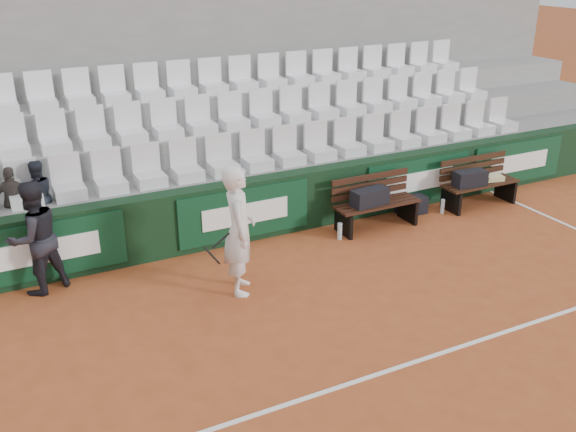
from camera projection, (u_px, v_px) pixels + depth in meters
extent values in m
plane|color=#A74C25|center=(397.00, 368.00, 7.24)|extent=(80.00, 80.00, 0.00)
cube|color=white|center=(397.00, 368.00, 7.24)|extent=(18.00, 0.06, 0.01)
cube|color=black|center=(252.00, 209.00, 10.34)|extent=(18.00, 0.30, 1.00)
cube|color=#0C381E|center=(46.00, 251.00, 8.86)|extent=(2.20, 0.04, 0.82)
cube|color=#0C381E|center=(245.00, 213.00, 10.11)|extent=(2.20, 0.04, 0.82)
cube|color=#0C381E|center=(419.00, 181.00, 11.52)|extent=(2.20, 0.04, 0.82)
cube|color=#0C381E|center=(518.00, 162.00, 12.52)|extent=(2.20, 0.04, 0.82)
cube|color=gray|center=(237.00, 196.00, 10.85)|extent=(18.00, 0.95, 1.00)
cube|color=gray|center=(217.00, 168.00, 11.55)|extent=(18.00, 0.95, 1.45)
cube|color=gray|center=(198.00, 143.00, 12.24)|extent=(18.00, 0.95, 1.90)
cube|color=gray|center=(184.00, 71.00, 12.27)|extent=(18.00, 0.30, 4.40)
cube|color=silver|center=(240.00, 153.00, 10.39)|extent=(11.90, 0.44, 0.63)
cube|color=white|center=(218.00, 113.00, 11.00)|extent=(11.90, 0.44, 0.63)
cube|color=white|center=(198.00, 78.00, 11.61)|extent=(11.90, 0.44, 0.63)
cube|color=#361A10|center=(377.00, 215.00, 10.80)|extent=(1.50, 0.56, 0.45)
cube|color=#331B0F|center=(479.00, 194.00, 11.73)|extent=(1.50, 0.56, 0.45)
cube|color=black|center=(370.00, 197.00, 10.58)|extent=(0.66, 0.33, 0.27)
cube|color=black|center=(470.00, 178.00, 11.44)|extent=(0.61, 0.34, 0.27)
cube|color=#D2C987|center=(493.00, 178.00, 11.74)|extent=(0.38, 0.31, 0.09)
cube|color=black|center=(411.00, 205.00, 11.41)|extent=(0.52, 0.33, 0.31)
cylinder|color=silver|center=(340.00, 231.00, 10.39)|extent=(0.08, 0.08, 0.28)
cylinder|color=silver|center=(442.00, 206.00, 11.41)|extent=(0.07, 0.07, 0.26)
imported|color=silver|center=(239.00, 230.00, 8.55)|extent=(0.64, 0.77, 1.81)
torus|color=black|center=(212.00, 255.00, 8.50)|extent=(0.19, 0.30, 0.26)
cylinder|color=black|center=(221.00, 241.00, 8.48)|extent=(0.26, 0.03, 0.20)
imported|color=black|center=(35.00, 238.00, 8.59)|extent=(0.95, 0.86, 1.59)
imported|color=#342E29|center=(9.00, 171.00, 8.92)|extent=(0.65, 0.41, 1.02)
imported|color=black|center=(33.00, 167.00, 9.04)|extent=(0.59, 0.51, 1.07)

